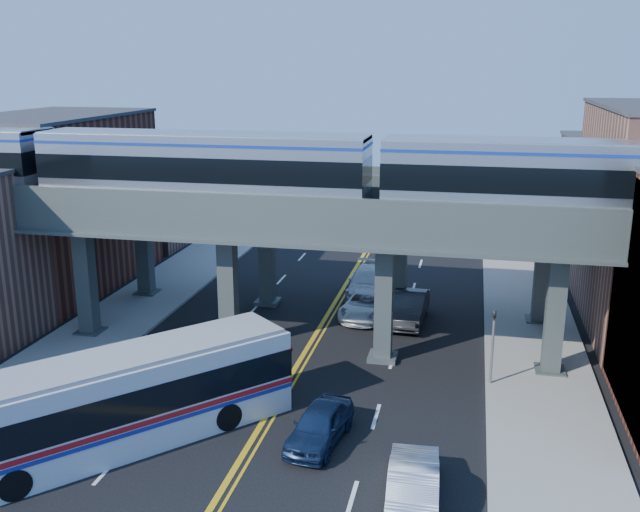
# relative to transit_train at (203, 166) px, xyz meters

# --- Properties ---
(ground) EXTENTS (120.00, 120.00, 0.00)m
(ground) POSITION_rel_transit_train_xyz_m (5.06, -8.00, -9.39)
(ground) COLOR black
(ground) RESTS_ON ground
(sidewalk_west) EXTENTS (5.00, 70.00, 0.16)m
(sidewalk_west) POSITION_rel_transit_train_xyz_m (-6.44, 2.00, -9.31)
(sidewalk_west) COLOR gray
(sidewalk_west) RESTS_ON ground
(sidewalk_east) EXTENTS (5.00, 70.00, 0.16)m
(sidewalk_east) POSITION_rel_transit_train_xyz_m (16.56, 2.00, -9.31)
(sidewalk_east) COLOR gray
(sidewalk_east) RESTS_ON ground
(building_west_b) EXTENTS (8.00, 14.00, 11.00)m
(building_west_b) POSITION_rel_transit_train_xyz_m (-13.44, 8.00, -3.89)
(building_west_b) COLOR brown
(building_west_b) RESTS_ON ground
(building_west_c) EXTENTS (8.00, 10.00, 8.00)m
(building_west_c) POSITION_rel_transit_train_xyz_m (-13.44, 21.00, -5.39)
(building_west_c) COLOR #955F4D
(building_west_c) RESTS_ON ground
(building_east_c) EXTENTS (8.00, 10.00, 9.00)m
(building_east_c) POSITION_rel_transit_train_xyz_m (23.56, 21.00, -4.89)
(building_east_c) COLOR brown
(building_east_c) RESTS_ON ground
(mural_panel) EXTENTS (0.10, 9.50, 9.50)m
(mural_panel) POSITION_rel_transit_train_xyz_m (19.61, -4.00, -4.64)
(mural_panel) COLOR #2AABB8
(mural_panel) RESTS_ON ground
(elevated_viaduct_near) EXTENTS (52.00, 3.60, 7.40)m
(elevated_viaduct_near) POSITION_rel_transit_train_xyz_m (5.06, 0.00, -2.92)
(elevated_viaduct_near) COLOR #3C4644
(elevated_viaduct_near) RESTS_ON ground
(elevated_viaduct_far) EXTENTS (52.00, 3.60, 7.40)m
(elevated_viaduct_far) POSITION_rel_transit_train_xyz_m (5.06, 7.00, -2.92)
(elevated_viaduct_far) COLOR #3C4644
(elevated_viaduct_far) RESTS_ON ground
(transit_train) EXTENTS (50.38, 3.16, 3.69)m
(transit_train) POSITION_rel_transit_train_xyz_m (0.00, 0.00, 0.00)
(transit_train) COLOR black
(transit_train) RESTS_ON elevated_viaduct_near
(stop_sign) EXTENTS (0.76, 0.09, 2.63)m
(stop_sign) POSITION_rel_transit_train_xyz_m (5.36, -5.00, -7.63)
(stop_sign) COLOR slate
(stop_sign) RESTS_ON ground
(traffic_signal) EXTENTS (0.15, 0.18, 4.10)m
(traffic_signal) POSITION_rel_transit_train_xyz_m (14.26, -2.00, -7.09)
(traffic_signal) COLOR slate
(traffic_signal) RESTS_ON ground
(transit_bus) EXTENTS (11.36, 12.15, 3.51)m
(transit_bus) POSITION_rel_transit_train_xyz_m (0.30, -10.25, -7.59)
(transit_bus) COLOR silver
(transit_bus) RESTS_ON ground
(car_lane_a) EXTENTS (2.34, 4.55, 1.48)m
(car_lane_a) POSITION_rel_transit_train_xyz_m (7.69, -8.54, -8.65)
(car_lane_a) COLOR #11203F
(car_lane_a) RESTS_ON ground
(car_lane_b) EXTENTS (2.03, 5.26, 1.71)m
(car_lane_b) POSITION_rel_transit_train_xyz_m (9.83, 5.61, -8.54)
(car_lane_b) COLOR #2A292C
(car_lane_b) RESTS_ON ground
(car_lane_c) EXTENTS (2.88, 5.42, 1.45)m
(car_lane_c) POSITION_rel_transit_train_xyz_m (7.31, 6.01, -8.67)
(car_lane_c) COLOR white
(car_lane_c) RESTS_ON ground
(car_lane_d) EXTENTS (2.65, 6.00, 1.71)m
(car_lane_d) POSITION_rel_transit_train_xyz_m (6.86, 9.93, -8.54)
(car_lane_d) COLOR silver
(car_lane_d) RESTS_ON ground
(car_parked_curb) EXTENTS (1.92, 4.86, 1.57)m
(car_parked_curb) POSITION_rel_transit_train_xyz_m (11.59, -11.70, -8.61)
(car_parked_curb) COLOR silver
(car_parked_curb) RESTS_ON ground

